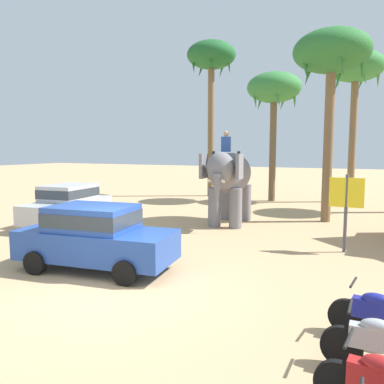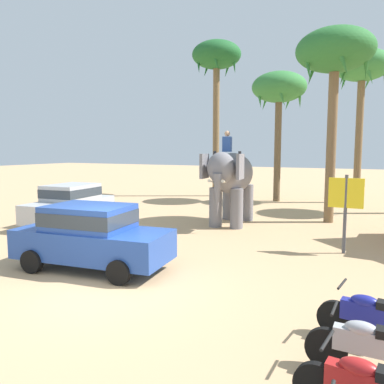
{
  "view_description": "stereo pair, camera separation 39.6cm",
  "coord_description": "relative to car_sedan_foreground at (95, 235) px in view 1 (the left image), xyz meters",
  "views": [
    {
      "loc": [
        5.19,
        -6.65,
        3.16
      ],
      "look_at": [
        -0.78,
        5.98,
        1.6
      ],
      "focal_mm": 36.02,
      "sensor_mm": 36.0,
      "label": 1
    },
    {
      "loc": [
        5.55,
        -6.47,
        3.16
      ],
      "look_at": [
        -0.78,
        5.98,
        1.6
      ],
      "focal_mm": 36.02,
      "sensor_mm": 36.0,
      "label": 2
    }
  ],
  "objects": [
    {
      "name": "elephant_with_mahout",
      "position": [
        1.08,
        7.3,
        1.06
      ],
      "size": [
        1.91,
        3.95,
        3.88
      ],
      "color": "slate",
      "rests_on": "ground"
    },
    {
      "name": "ground_plane",
      "position": [
        1.33,
        -1.2,
        -0.93
      ],
      "size": [
        120.0,
        120.0,
        0.0
      ],
      "primitive_type": "plane",
      "color": "tan"
    },
    {
      "name": "palm_tree_far_back",
      "position": [
        -3.44,
        16.17,
        7.95
      ],
      "size": [
        3.2,
        3.2,
        10.18
      ],
      "color": "brown",
      "rests_on": "ground"
    },
    {
      "name": "palm_tree_left_of_road",
      "position": [
        5.29,
        16.98,
        6.73
      ],
      "size": [
        3.2,
        3.2,
        8.84
      ],
      "color": "brown",
      "rests_on": "ground"
    },
    {
      "name": "car_parked_far_side",
      "position": [
        -4.82,
        4.16,
        0.0
      ],
      "size": [
        2.19,
        4.25,
        1.7
      ],
      "color": "#B7BABF",
      "rests_on": "ground"
    },
    {
      "name": "signboard_yellow",
      "position": [
        5.81,
        4.63,
        0.76
      ],
      "size": [
        1.0,
        0.1,
        2.4
      ],
      "color": "#4C4C51",
      "rests_on": "ground"
    },
    {
      "name": "palm_tree_near_hut",
      "position": [
        4.69,
        9.7,
        6.07
      ],
      "size": [
        3.2,
        3.2,
        8.14
      ],
      "color": "brown",
      "rests_on": "ground"
    },
    {
      "name": "car_sedan_foreground",
      "position": [
        0.0,
        0.0,
        0.0
      ],
      "size": [
        4.28,
        2.25,
        1.7
      ],
      "color": "#23479E",
      "rests_on": "ground"
    },
    {
      "name": "palm_tree_leaning_seaward",
      "position": [
        0.93,
        15.37,
        5.66
      ],
      "size": [
        3.2,
        3.2,
        7.7
      ],
      "color": "brown",
      "rests_on": "ground"
    }
  ]
}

